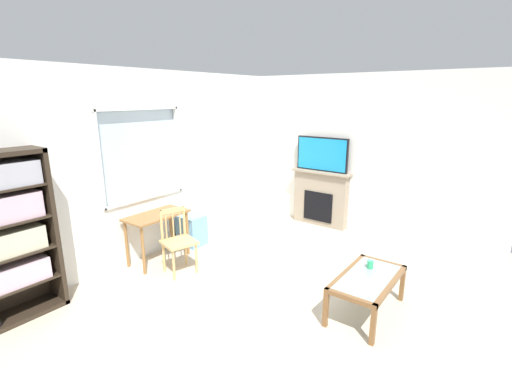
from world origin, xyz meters
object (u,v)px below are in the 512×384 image
(wooden_chair, at_px, (178,241))
(sippy_cup, at_px, (370,264))
(desk_under_window, at_px, (157,222))
(tv, at_px, (322,154))
(coffee_table, at_px, (368,282))
(fireplace, at_px, (320,198))
(bookshelf, at_px, (6,231))
(plastic_drawer_unit, at_px, (192,230))

(wooden_chair, height_order, sippy_cup, wooden_chair)
(desk_under_window, distance_m, sippy_cup, 3.02)
(tv, xyz_separation_m, coffee_table, (-2.34, -1.78, -0.98))
(fireplace, relative_size, tv, 1.15)
(fireplace, height_order, tv, tv)
(bookshelf, bearing_deg, coffee_table, -52.55)
(bookshelf, bearing_deg, desk_under_window, -3.30)
(coffee_table, bearing_deg, tv, 37.28)
(plastic_drawer_unit, bearing_deg, wooden_chair, -144.51)
(coffee_table, bearing_deg, bookshelf, 127.45)
(tv, distance_m, sippy_cup, 2.86)
(bookshelf, height_order, tv, bookshelf)
(desk_under_window, xyz_separation_m, sippy_cup, (0.73, -2.93, -0.11))
(bookshelf, height_order, desk_under_window, bookshelf)
(bookshelf, xyz_separation_m, coffee_table, (2.37, -3.10, -0.63))
(plastic_drawer_unit, distance_m, sippy_cup, 2.99)
(plastic_drawer_unit, relative_size, tv, 0.50)
(bookshelf, relative_size, wooden_chair, 2.07)
(wooden_chair, relative_size, coffee_table, 0.84)
(wooden_chair, xyz_separation_m, coffee_table, (0.57, -2.47, -0.08))
(coffee_table, distance_m, sippy_cup, 0.25)
(bookshelf, height_order, plastic_drawer_unit, bookshelf)
(desk_under_window, bearing_deg, sippy_cup, -76.08)
(bookshelf, bearing_deg, fireplace, -15.57)
(bookshelf, bearing_deg, plastic_drawer_unit, -1.27)
(sippy_cup, bearing_deg, bookshelf, 130.44)
(plastic_drawer_unit, distance_m, tv, 2.71)
(desk_under_window, height_order, tv, tv)
(desk_under_window, bearing_deg, plastic_drawer_unit, 3.94)
(sippy_cup, bearing_deg, desk_under_window, 103.92)
(coffee_table, xyz_separation_m, sippy_cup, (0.22, 0.06, 0.11))
(plastic_drawer_unit, distance_m, coffee_table, 3.05)
(bookshelf, relative_size, sippy_cup, 20.72)
(desk_under_window, distance_m, tv, 3.18)
(sippy_cup, bearing_deg, wooden_chair, 108.18)
(bookshelf, xyz_separation_m, plastic_drawer_unit, (2.59, -0.06, -0.76))
(wooden_chair, xyz_separation_m, plastic_drawer_unit, (0.79, 0.57, -0.21))
(wooden_chair, xyz_separation_m, fireplace, (2.93, -0.69, 0.07))
(plastic_drawer_unit, height_order, fireplace, fireplace)
(plastic_drawer_unit, bearing_deg, coffee_table, -94.10)
(bookshelf, xyz_separation_m, wooden_chair, (1.80, -0.62, -0.55))
(desk_under_window, relative_size, plastic_drawer_unit, 1.84)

